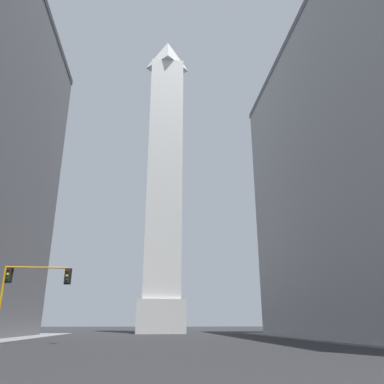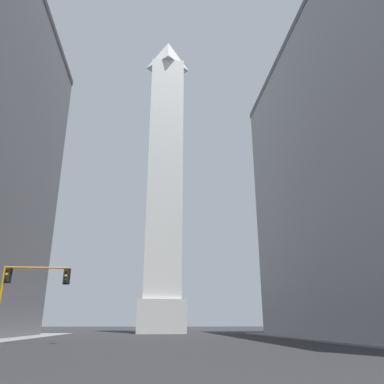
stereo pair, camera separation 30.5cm
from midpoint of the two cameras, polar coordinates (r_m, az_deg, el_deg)
obelisk at (r=71.60m, az=-4.03°, el=2.69°), size 7.98×7.98×59.44m
traffic_light_mid_left at (r=34.08m, az=-23.86°, el=-12.68°), size 5.46×0.50×6.05m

